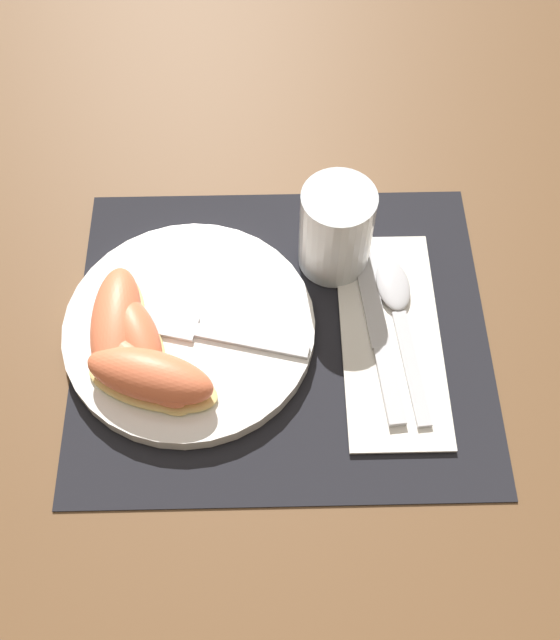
# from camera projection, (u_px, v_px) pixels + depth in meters

# --- Properties ---
(ground_plane) EXTENTS (3.00, 3.00, 0.00)m
(ground_plane) POSITION_uv_depth(u_px,v_px,m) (281.00, 333.00, 0.75)
(ground_plane) COLOR brown
(placemat) EXTENTS (0.41, 0.35, 0.00)m
(placemat) POSITION_uv_depth(u_px,v_px,m) (281.00, 332.00, 0.75)
(placemat) COLOR black
(placemat) RESTS_ON ground_plane
(plate) EXTENTS (0.25, 0.25, 0.02)m
(plate) POSITION_uv_depth(u_px,v_px,m) (190.00, 328.00, 0.74)
(plate) COLOR white
(plate) RESTS_ON placemat
(juice_glass) EXTENTS (0.07, 0.07, 0.10)m
(juice_glass) POSITION_uv_depth(u_px,v_px,m) (336.00, 233.00, 0.75)
(juice_glass) COLOR silver
(juice_glass) RESTS_ON placemat
(napkin) EXTENTS (0.10, 0.24, 0.00)m
(napkin) POSITION_uv_depth(u_px,v_px,m) (391.00, 336.00, 0.74)
(napkin) COLOR white
(napkin) RESTS_ON placemat
(knife) EXTENTS (0.04, 0.20, 0.01)m
(knife) POSITION_uv_depth(u_px,v_px,m) (379.00, 335.00, 0.74)
(knife) COLOR #BCBCC1
(knife) RESTS_ON napkin
(spoon) EXTENTS (0.04, 0.19, 0.01)m
(spoon) POSITION_uv_depth(u_px,v_px,m) (398.00, 306.00, 0.75)
(spoon) COLOR #BCBCC1
(spoon) RESTS_ON napkin
(fork) EXTENTS (0.18, 0.06, 0.00)m
(fork) POSITION_uv_depth(u_px,v_px,m) (203.00, 332.00, 0.72)
(fork) COLOR #BCBCC1
(fork) RESTS_ON plate
(citrus_wedge_0) EXTENTS (0.05, 0.13, 0.04)m
(citrus_wedge_0) POSITION_uv_depth(u_px,v_px,m) (117.00, 325.00, 0.71)
(citrus_wedge_0) COLOR #F4DB84
(citrus_wedge_0) RESTS_ON plate
(citrus_wedge_1) EXTENTS (0.08, 0.11, 0.04)m
(citrus_wedge_1) POSITION_uv_depth(u_px,v_px,m) (137.00, 336.00, 0.71)
(citrus_wedge_1) COLOR #F4DB84
(citrus_wedge_1) RESTS_ON plate
(citrus_wedge_2) EXTENTS (0.12, 0.11, 0.04)m
(citrus_wedge_2) POSITION_uv_depth(u_px,v_px,m) (140.00, 368.00, 0.69)
(citrus_wedge_2) COLOR #F4DB84
(citrus_wedge_2) RESTS_ON plate
(citrus_wedge_3) EXTENTS (0.13, 0.09, 0.04)m
(citrus_wedge_3) POSITION_uv_depth(u_px,v_px,m) (151.00, 377.00, 0.68)
(citrus_wedge_3) COLOR #F4DB84
(citrus_wedge_3) RESTS_ON plate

